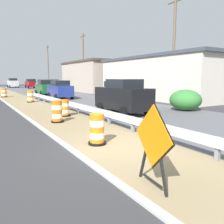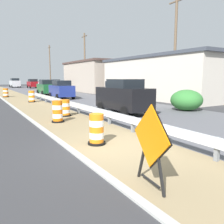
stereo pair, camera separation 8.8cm
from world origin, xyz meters
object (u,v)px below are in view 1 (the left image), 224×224
(traffic_barrel_close, at_px, (57,113))
(car_lead_far_lane, at_px, (13,83))
(car_distant_c, at_px, (31,84))
(traffic_barrel_farther, at_px, (4,93))
(traffic_barrel_nearest, at_px, (97,131))
(car_lead_near_lane, at_px, (60,90))
(traffic_barrel_mid, at_px, (64,109))
(car_distant_a, at_px, (43,85))
(car_mid_far_lane, at_px, (52,86))
(warning_sign_diamond, at_px, (153,141))
(traffic_barrel_far, at_px, (30,97))
(utility_pole_near, at_px, (174,49))
(car_distant_b, at_px, (45,87))
(car_trailing_far_lane, at_px, (123,96))
(utility_pole_mid, at_px, (83,62))
(utility_pole_far, at_px, (48,66))

(traffic_barrel_close, xyz_separation_m, car_lead_far_lane, (4.65, 47.43, 0.57))
(car_distant_c, bearing_deg, traffic_barrel_farther, -20.51)
(traffic_barrel_nearest, xyz_separation_m, car_lead_near_lane, (4.77, 18.12, 0.52))
(traffic_barrel_mid, relative_size, car_distant_c, 0.25)
(car_lead_far_lane, height_order, car_distant_c, car_lead_far_lane)
(car_distant_a, bearing_deg, car_mid_far_lane, 1.01)
(warning_sign_diamond, bearing_deg, traffic_barrel_far, -86.42)
(traffic_barrel_far, height_order, utility_pole_near, utility_pole_near)
(car_distant_a, bearing_deg, traffic_barrel_close, -12.37)
(car_lead_far_lane, distance_m, car_distant_b, 27.30)
(warning_sign_diamond, distance_m, car_lead_far_lane, 55.88)
(car_lead_far_lane, bearing_deg, traffic_barrel_close, 172.12)
(traffic_barrel_nearest, relative_size, traffic_barrel_farther, 1.04)
(traffic_barrel_nearest, bearing_deg, car_distant_c, 80.56)
(traffic_barrel_far, xyz_separation_m, car_distant_c, (6.72, 31.04, 0.51))
(traffic_barrel_nearest, distance_m, traffic_barrel_mid, 6.51)
(car_distant_a, bearing_deg, car_distant_b, -12.57)
(car_trailing_far_lane, bearing_deg, traffic_barrel_far, 18.16)
(traffic_barrel_close, xyz_separation_m, car_distant_c, (7.71, 42.21, 0.49))
(traffic_barrel_far, relative_size, car_mid_far_lane, 0.24)
(car_distant_c, bearing_deg, utility_pole_near, 5.35)
(traffic_barrel_nearest, bearing_deg, car_lead_near_lane, 75.24)
(traffic_barrel_farther, bearing_deg, car_mid_far_lane, 44.09)
(warning_sign_diamond, bearing_deg, car_lead_far_lane, -87.22)
(traffic_barrel_close, height_order, traffic_barrel_far, traffic_barrel_close)
(car_distant_b, bearing_deg, traffic_barrel_farther, 106.49)
(warning_sign_diamond, distance_m, traffic_barrel_far, 19.44)
(car_mid_far_lane, bearing_deg, traffic_barrel_nearest, -14.10)
(car_trailing_far_lane, distance_m, car_distant_c, 41.45)
(car_distant_b, bearing_deg, car_distant_c, -5.80)
(traffic_barrel_mid, xyz_separation_m, traffic_barrel_far, (-0.00, 9.48, 0.04))
(traffic_barrel_far, xyz_separation_m, car_lead_far_lane, (3.67, 36.26, 0.60))
(car_distant_c, bearing_deg, traffic_barrel_nearest, -10.71)
(traffic_barrel_close, height_order, traffic_barrel_farther, traffic_barrel_close)
(car_distant_c, bearing_deg, traffic_barrel_far, -13.50)
(car_lead_near_lane, bearing_deg, utility_pole_near, -141.13)
(car_trailing_far_lane, bearing_deg, car_lead_far_lane, -1.81)
(traffic_barrel_far, height_order, car_lead_far_lane, car_lead_far_lane)
(car_distant_c, bearing_deg, car_distant_a, -0.14)
(utility_pole_near, relative_size, utility_pole_mid, 1.05)
(traffic_barrel_nearest, bearing_deg, warning_sign_diamond, -97.63)
(traffic_barrel_nearest, height_order, car_lead_far_lane, car_lead_far_lane)
(traffic_barrel_nearest, bearing_deg, utility_pole_far, 76.03)
(traffic_barrel_mid, bearing_deg, car_distant_b, 78.23)
(traffic_barrel_nearest, distance_m, traffic_barrel_close, 4.73)
(warning_sign_diamond, relative_size, car_distant_a, 0.45)
(traffic_barrel_nearest, height_order, utility_pole_near, utility_pole_near)
(traffic_barrel_far, distance_m, car_lead_far_lane, 36.45)
(car_distant_c, distance_m, utility_pole_far, 5.73)
(traffic_barrel_far, relative_size, car_lead_near_lane, 0.26)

